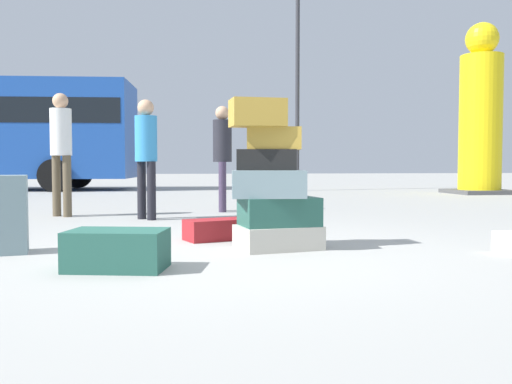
% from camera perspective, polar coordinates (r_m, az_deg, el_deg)
% --- Properties ---
extents(ground_plane, '(80.00, 80.00, 0.00)m').
position_cam_1_polar(ground_plane, '(4.71, -2.29, -6.34)').
color(ground_plane, '#9E9E99').
extents(suitcase_tower, '(0.83, 0.60, 1.32)m').
position_cam_1_polar(suitcase_tower, '(4.91, 1.68, 0.45)').
color(suitcase_tower, beige).
rests_on(suitcase_tower, ground).
extents(suitcase_slate_white_trunk, '(0.31, 0.40, 0.66)m').
position_cam_1_polar(suitcase_slate_white_trunk, '(5.14, -23.80, -2.10)').
color(suitcase_slate_white_trunk, gray).
rests_on(suitcase_slate_white_trunk, ground).
extents(suitcase_teal_behind_tower, '(0.76, 0.57, 0.28)m').
position_cam_1_polar(suitcase_teal_behind_tower, '(4.10, -14.09, -5.79)').
color(suitcase_teal_behind_tower, '#26594C').
rests_on(suitcase_teal_behind_tower, ground).
extents(suitcase_maroon_left_side, '(0.85, 0.57, 0.21)m').
position_cam_1_polar(suitcase_maroon_left_side, '(5.58, -3.26, -3.83)').
color(suitcase_maroon_left_side, maroon).
rests_on(suitcase_maroon_left_side, ground).
extents(person_bearded_onlooker, '(0.30, 0.34, 1.68)m').
position_cam_1_polar(person_bearded_onlooker, '(8.84, -3.48, 4.44)').
color(person_bearded_onlooker, '#3F334C').
rests_on(person_bearded_onlooker, ground).
extents(person_tourist_with_camera, '(0.30, 0.30, 1.77)m').
position_cam_1_polar(person_tourist_with_camera, '(8.45, -19.43, 4.79)').
color(person_tourist_with_camera, brown).
rests_on(person_tourist_with_camera, ground).
extents(person_passerby_in_red, '(0.30, 0.30, 1.63)m').
position_cam_1_polar(person_passerby_in_red, '(7.68, -11.25, 4.43)').
color(person_passerby_in_red, black).
rests_on(person_passerby_in_red, ground).
extents(yellow_dummy_statue, '(1.49, 1.49, 4.36)m').
position_cam_1_polar(yellow_dummy_statue, '(15.45, 22.11, 7.08)').
color(yellow_dummy_statue, yellow).
rests_on(yellow_dummy_statue, ground).
extents(lamp_post, '(0.36, 0.36, 6.87)m').
position_cam_1_polar(lamp_post, '(16.35, 4.31, 15.77)').
color(lamp_post, '#333338').
rests_on(lamp_post, ground).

